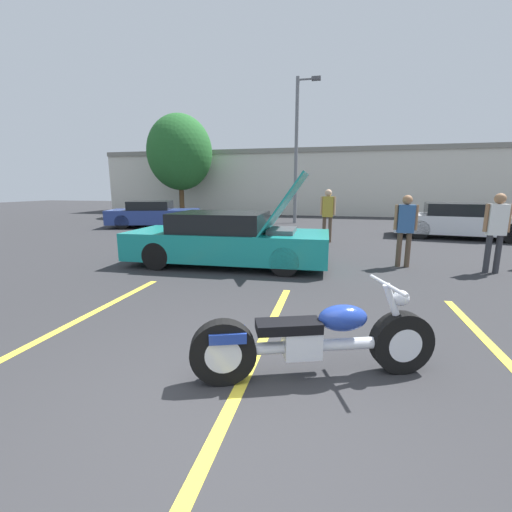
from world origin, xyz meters
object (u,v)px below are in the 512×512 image
object	(u,v)px
light_pole	(298,145)
spectator_far_lot	(328,211)
spectator_midground	(405,225)
parked_car_right_row	(459,221)
parked_car_left_row	(154,214)
motorcycle	(314,340)
spectator_near_motorcycle	(496,226)
show_car_hood_open	(229,240)
tree_background	(180,153)

from	to	relation	value
light_pole	spectator_far_lot	bearing A→B (deg)	-74.27
spectator_midground	light_pole	bearing A→B (deg)	110.68
parked_car_right_row	parked_car_left_row	distance (m)	13.02
parked_car_right_row	light_pole	bearing A→B (deg)	156.62
spectator_midground	parked_car_left_row	bearing A→B (deg)	147.95
motorcycle	spectator_near_motorcycle	xyz separation A→B (m)	(3.57, 5.20, 0.66)
motorcycle	parked_car_left_row	distance (m)	14.36
spectator_midground	spectator_far_lot	world-z (taller)	spectator_far_lot
show_car_hood_open	spectator_midground	size ratio (longest dim) A/B	2.84
show_car_hood_open	parked_car_right_row	world-z (taller)	show_car_hood_open
light_pole	spectator_far_lot	distance (m)	7.14
parked_car_left_row	spectator_near_motorcycle	size ratio (longest dim) A/B	2.59
tree_background	spectator_midground	xyz separation A→B (m)	(11.62, -12.72, -3.06)
spectator_near_motorcycle	spectator_far_lot	bearing A→B (deg)	135.96
spectator_midground	spectator_far_lot	bearing A→B (deg)	119.05
motorcycle	parked_car_right_row	bearing A→B (deg)	47.17
show_car_hood_open	spectator_near_motorcycle	xyz separation A→B (m)	(5.93, 0.54, 0.42)
light_pole	motorcycle	bearing A→B (deg)	-82.85
light_pole	spectator_midground	bearing A→B (deg)	-69.32
motorcycle	spectator_midground	size ratio (longest dim) A/B	1.39
tree_background	parked_car_right_row	distance (m)	16.56
light_pole	parked_car_right_row	distance (m)	8.42
parked_car_right_row	spectator_midground	world-z (taller)	spectator_midground
spectator_near_motorcycle	spectator_midground	xyz separation A→B (m)	(-1.81, 0.19, -0.04)
motorcycle	parked_car_left_row	bearing A→B (deg)	105.68
show_car_hood_open	tree_background	bearing A→B (deg)	117.71
parked_car_right_row	spectator_far_lot	distance (m)	5.30
spectator_near_motorcycle	spectator_far_lot	world-z (taller)	spectator_far_lot
motorcycle	show_car_hood_open	bearing A→B (deg)	97.10
tree_background	show_car_hood_open	world-z (taller)	tree_background
parked_car_left_row	spectator_far_lot	bearing A→B (deg)	-37.10
show_car_hood_open	spectator_midground	distance (m)	4.20
show_car_hood_open	parked_car_right_row	bearing A→B (deg)	40.42
parked_car_left_row	motorcycle	bearing A→B (deg)	-71.98
show_car_hood_open	parked_car_left_row	world-z (taller)	show_car_hood_open
parked_car_right_row	parked_car_left_row	world-z (taller)	parked_car_right_row
motorcycle	spectator_far_lot	distance (m)	8.79
light_pole	motorcycle	world-z (taller)	light_pole
parked_car_right_row	spectator_midground	xyz separation A→B (m)	(-2.92, -5.59, 0.39)
parked_car_right_row	spectator_far_lot	xyz separation A→B (m)	(-4.79, -2.21, 0.46)
tree_background	parked_car_left_row	xyz separation A→B (m)	(1.54, -6.40, -3.48)
light_pole	spectator_near_motorcycle	world-z (taller)	light_pole
parked_car_right_row	spectator_far_lot	world-z (taller)	spectator_far_lot
parked_car_right_row	spectator_near_motorcycle	bearing A→B (deg)	-92.49
parked_car_left_row	light_pole	bearing A→B (deg)	9.97
tree_background	spectator_far_lot	bearing A→B (deg)	-43.78
motorcycle	spectator_midground	distance (m)	5.70
light_pole	spectator_far_lot	world-z (taller)	light_pole
tree_background	spectator_near_motorcycle	distance (m)	18.87
show_car_hood_open	spectator_midground	world-z (taller)	show_car_hood_open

